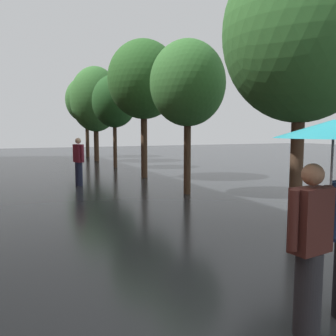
# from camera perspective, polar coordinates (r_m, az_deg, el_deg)

# --- Properties ---
(ground_plane) EXTENTS (80.00, 80.00, 0.00)m
(ground_plane) POSITION_cam_1_polar(r_m,az_deg,el_deg) (4.13, 12.16, -22.90)
(ground_plane) COLOR #26282B
(street_tree_0) EXTENTS (3.09, 3.09, 5.68)m
(street_tree_0) POSITION_cam_1_polar(r_m,az_deg,el_deg) (7.92, 20.55, 19.58)
(street_tree_0) COLOR #473323
(street_tree_0) RESTS_ON ground
(street_tree_1) EXTENTS (2.31, 2.31, 4.72)m
(street_tree_1) POSITION_cam_1_polar(r_m,az_deg,el_deg) (11.14, 3.16, 13.28)
(street_tree_1) COLOR #473323
(street_tree_1) RESTS_ON ground
(street_tree_2) EXTENTS (2.95, 2.95, 5.67)m
(street_tree_2) POSITION_cam_1_polar(r_m,az_deg,el_deg) (15.11, -3.91, 13.85)
(street_tree_2) COLOR #473323
(street_tree_2) RESTS_ON ground
(street_tree_3) EXTENTS (2.34, 2.34, 4.89)m
(street_tree_3) POSITION_cam_1_polar(r_m,az_deg,el_deg) (19.28, -8.56, 10.46)
(street_tree_3) COLOR #473323
(street_tree_3) RESTS_ON ground
(street_tree_4) EXTENTS (3.18, 3.18, 6.01)m
(street_tree_4) POSITION_cam_1_polar(r_m,az_deg,el_deg) (23.56, -11.52, 10.68)
(street_tree_4) COLOR #473323
(street_tree_4) RESTS_ON ground
(street_tree_5) EXTENTS (3.07, 3.07, 5.95)m
(street_tree_5) POSITION_cam_1_polar(r_m,az_deg,el_deg) (27.62, -12.89, 10.54)
(street_tree_5) COLOR #473323
(street_tree_5) RESTS_ON ground
(couple_under_umbrella) EXTENTS (1.21, 1.14, 2.09)m
(couple_under_umbrella) POSITION_cam_1_polar(r_m,az_deg,el_deg) (3.89, 24.68, -3.16)
(couple_under_umbrella) COLOR #2D2D33
(couple_under_umbrella) RESTS_ON ground
(pedestrian_walking_midground) EXTENTS (0.34, 0.56, 1.72)m
(pedestrian_walking_midground) POSITION_cam_1_polar(r_m,az_deg,el_deg) (13.15, -14.09, 1.03)
(pedestrian_walking_midground) COLOR #1E233D
(pedestrian_walking_midground) RESTS_ON ground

